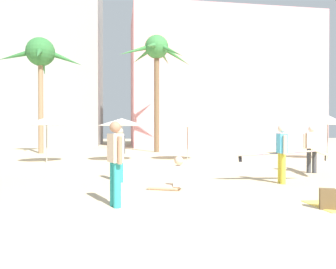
{
  "coord_description": "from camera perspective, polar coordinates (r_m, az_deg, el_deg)",
  "views": [
    {
      "loc": [
        -1.59,
        -4.45,
        1.59
      ],
      "look_at": [
        -0.29,
        4.27,
        1.49
      ],
      "focal_mm": 34.03,
      "sensor_mm": 36.0,
      "label": 1
    }
  ],
  "objects": [
    {
      "name": "person_mid_left",
      "position": [
        6.75,
        -9.42,
        -4.47
      ],
      "size": [
        0.35,
        0.59,
        1.79
      ],
      "rotation": [
        0.0,
        0.0,
        3.53
      ],
      "color": "teal",
      "rests_on": "ground"
    },
    {
      "name": "cafe_umbrella_1",
      "position": [
        17.4,
        3.51,
        1.98
      ],
      "size": [
        2.38,
        2.38,
        2.19
      ],
      "color": "gray",
      "rests_on": "ground"
    },
    {
      "name": "hotel_pink",
      "position": [
        35.23,
        9.66,
        9.24
      ],
      "size": [
        19.32,
        8.33,
        13.71
      ],
      "primitive_type": "cube",
      "color": "pink",
      "rests_on": "ground"
    },
    {
      "name": "palm_tree_left",
      "position": [
        24.59,
        -2.04,
        14.0
      ],
      "size": [
        5.56,
        5.45,
        8.78
      ],
      "color": "brown",
      "rests_on": "ground"
    },
    {
      "name": "cafe_umbrella_3",
      "position": [
        20.22,
        26.68,
        2.35
      ],
      "size": [
        2.04,
        2.04,
        2.48
      ],
      "color": "gray",
      "rests_on": "ground"
    },
    {
      "name": "person_mid_center",
      "position": [
        13.06,
        24.65,
        -2.23
      ],
      "size": [
        1.24,
        2.7,
        1.78
      ],
      "rotation": [
        0.0,
        0.0,
        1.28
      ],
      "color": "#3D3D42",
      "rests_on": "ground"
    },
    {
      "name": "person_near_right",
      "position": [
        10.32,
        19.35,
        -2.98
      ],
      "size": [
        2.92,
        0.99,
        1.78
      ],
      "rotation": [
        0.0,
        0.0,
        6.14
      ],
      "color": "gold",
      "rests_on": "ground"
    },
    {
      "name": "hotel_tower_gray",
      "position": [
        42.09,
        -24.32,
        20.44
      ],
      "size": [
        16.9,
        9.49,
        31.75
      ],
      "primitive_type": "cube",
      "color": "gray",
      "rests_on": "ground"
    },
    {
      "name": "palm_tree_far_left",
      "position": [
        24.71,
        -21.86,
        12.75
      ],
      "size": [
        5.84,
        5.6,
        8.15
      ],
      "color": "#896B4C",
      "rests_on": "ground"
    },
    {
      "name": "backpack",
      "position": [
        7.33,
        26.67,
        -10.32
      ],
      "size": [
        0.35,
        0.32,
        0.42
      ],
      "rotation": [
        0.0,
        0.0,
        1.14
      ],
      "color": "brown",
      "rests_on": "ground"
    },
    {
      "name": "cafe_umbrella_4",
      "position": [
        17.15,
        -20.92,
        2.22
      ],
      "size": [
        2.29,
        2.29,
        2.26
      ],
      "color": "gray",
      "rests_on": "ground"
    },
    {
      "name": "ground",
      "position": [
        4.98,
        11.13,
        -17.96
      ],
      "size": [
        120.0,
        120.0,
        0.0
      ],
      "primitive_type": "plane",
      "color": "#C6B28C"
    },
    {
      "name": "person_near_left",
      "position": [
        10.02,
        -8.71,
        -3.13
      ],
      "size": [
        0.36,
        0.59,
        1.69
      ],
      "rotation": [
        0.0,
        0.0,
        0.39
      ],
      "color": "teal",
      "rests_on": "ground"
    },
    {
      "name": "person_far_right",
      "position": [
        8.62,
        0.87,
        -7.84
      ],
      "size": [
        1.0,
        0.7,
        0.91
      ],
      "rotation": [
        0.0,
        0.0,
        2.75
      ],
      "color": "#D1A889",
      "rests_on": "ground"
    },
    {
      "name": "cafe_umbrella_2",
      "position": [
        17.07,
        -8.29,
        2.23
      ],
      "size": [
        2.47,
        2.47,
        2.25
      ],
      "color": "gray",
      "rests_on": "ground"
    }
  ]
}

